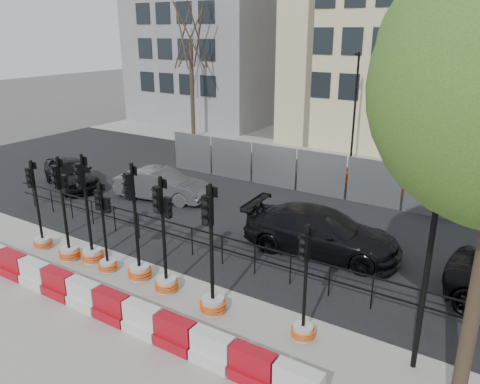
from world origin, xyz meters
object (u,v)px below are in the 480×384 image
Objects in this scene: traffic_signal_d at (106,251)px; car_c at (321,232)px; traffic_signal_a at (41,231)px; car_a at (71,172)px; traffic_signal_h at (303,316)px; lamp_post_near at (432,235)px.

traffic_signal_d is 6.91m from car_c.
traffic_signal_a is 6.77m from car_a.
car_a is (-14.26, 4.74, 0.10)m from traffic_signal_h.
traffic_signal_d is at bearing 129.33° from car_c.
lamp_post_near is 1.92× the size of traffic_signal_a.
traffic_signal_a is 0.58× the size of car_c.
lamp_post_near reaches higher than car_a.
traffic_signal_a is at bearing -177.21° from lamp_post_near.
traffic_signal_a is 9.46m from car_c.
lamp_post_near is 3.64m from traffic_signal_h.
car_a is (-4.61, 4.96, 0.07)m from traffic_signal_a.
lamp_post_near reaches higher than car_c.
traffic_signal_d is at bearing -176.60° from lamp_post_near.
traffic_signal_a reaches higher than car_a.
traffic_signal_d is at bearing -168.18° from traffic_signal_h.
traffic_signal_h reaches higher than car_a.
traffic_signal_a is 1.07× the size of traffic_signal_d.
car_a is (-7.73, 4.90, 0.02)m from traffic_signal_d.
traffic_signal_h is (-2.52, -0.37, -2.60)m from lamp_post_near.
car_a is at bearing 130.25° from traffic_signal_d.
lamp_post_near is 17.51m from car_a.
car_a is (-16.77, 4.36, -2.51)m from lamp_post_near.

